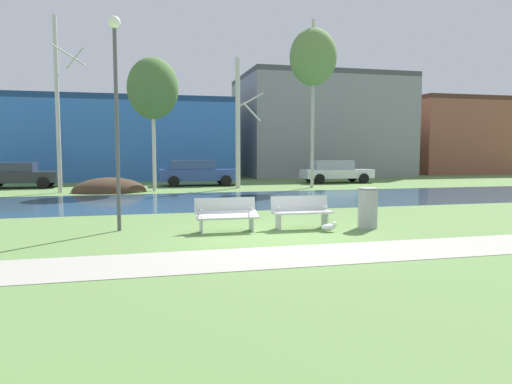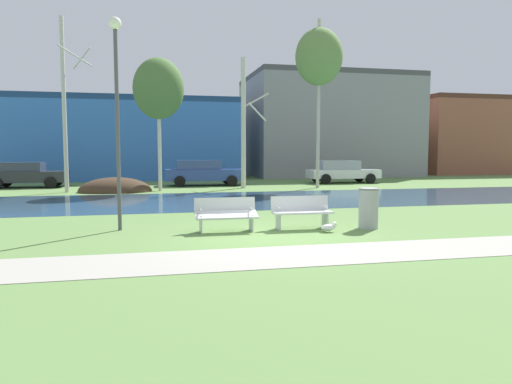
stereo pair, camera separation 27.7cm
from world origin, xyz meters
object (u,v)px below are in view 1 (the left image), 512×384
(trash_bin, at_px, (368,207))
(streetlamp, at_px, (116,90))
(parked_van_nearest_dark, at_px, (18,174))
(parked_sedan_second_blue, at_px, (197,172))
(seagull, at_px, (329,227))
(parked_hatch_third_white, at_px, (335,171))
(bench_right, at_px, (301,211))
(bench_left, at_px, (226,214))

(trash_bin, height_order, streetlamp, streetlamp)
(streetlamp, xyz_separation_m, parked_van_nearest_dark, (-6.02, 16.24, -2.88))
(trash_bin, height_order, parked_sedan_second_blue, parked_sedan_second_blue)
(trash_bin, xyz_separation_m, parked_van_nearest_dark, (-12.53, 17.44, 0.20))
(trash_bin, bearing_deg, parked_van_nearest_dark, 125.69)
(seagull, height_order, parked_hatch_third_white, parked_hatch_third_white)
(bench_right, height_order, seagull, bench_right)
(parked_sedan_second_blue, bearing_deg, parked_hatch_third_white, 1.83)
(seagull, xyz_separation_m, parked_sedan_second_blue, (-1.30, 17.15, 0.67))
(bench_right, distance_m, trash_bin, 1.81)
(bench_right, height_order, streetlamp, streetlamp)
(bench_right, bearing_deg, parked_van_nearest_dark, 122.21)
(bench_right, height_order, parked_sedan_second_blue, parked_sedan_second_blue)
(parked_van_nearest_dark, relative_size, parked_sedan_second_blue, 0.91)
(bench_left, bearing_deg, parked_hatch_third_white, 58.44)
(bench_left, relative_size, parked_van_nearest_dark, 0.38)
(parked_sedan_second_blue, bearing_deg, trash_bin, -81.38)
(bench_right, relative_size, streetlamp, 0.29)
(bench_left, bearing_deg, streetlamp, 162.69)
(trash_bin, distance_m, parked_van_nearest_dark, 21.47)
(seagull, xyz_separation_m, parked_van_nearest_dark, (-11.28, 17.76, 0.63))
(seagull, distance_m, parked_van_nearest_dark, 21.05)
(bench_left, relative_size, streetlamp, 0.29)
(bench_left, xyz_separation_m, streetlamp, (-2.69, 0.84, 3.17))
(bench_left, distance_m, streetlamp, 4.24)
(trash_bin, bearing_deg, seagull, -165.58)
(trash_bin, relative_size, parked_van_nearest_dark, 0.26)
(parked_van_nearest_dark, xyz_separation_m, parked_sedan_second_blue, (9.97, -0.60, 0.04))
(bench_right, relative_size, seagull, 3.47)
(bench_left, relative_size, seagull, 3.47)
(bench_right, bearing_deg, parked_sedan_second_blue, 92.73)
(trash_bin, xyz_separation_m, parked_sedan_second_blue, (-2.55, 16.83, 0.24))
(bench_left, distance_m, bench_right, 2.05)
(parked_hatch_third_white, bearing_deg, parked_sedan_second_blue, -178.17)
(seagull, height_order, streetlamp, streetlamp)
(seagull, distance_m, streetlamp, 6.50)
(bench_left, bearing_deg, seagull, -14.83)
(bench_right, relative_size, parked_sedan_second_blue, 0.35)
(parked_hatch_third_white, bearing_deg, streetlamp, -129.20)
(seagull, height_order, parked_sedan_second_blue, parked_sedan_second_blue)
(streetlamp, xyz_separation_m, parked_sedan_second_blue, (3.96, 15.64, -2.84))
(bench_right, bearing_deg, trash_bin, -11.50)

